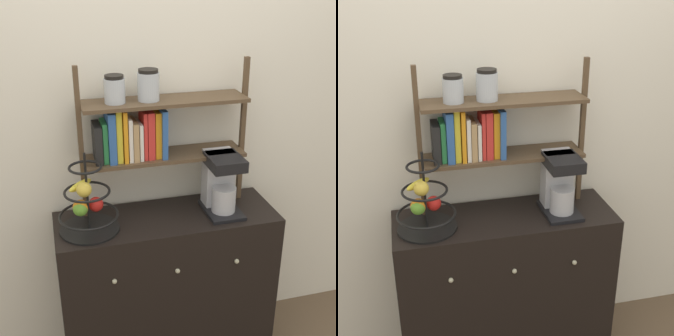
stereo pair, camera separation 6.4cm
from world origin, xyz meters
TOP-DOWN VIEW (x-y plane):
  - wall_back at (0.00, 0.43)m, footprint 7.00×0.05m
  - sideboard at (0.00, 0.19)m, footprint 1.12×0.41m
  - coffee_maker at (0.28, 0.20)m, footprint 0.17×0.25m
  - fruit_stand at (-0.40, 0.17)m, footprint 0.29×0.29m
  - shelf_hutch at (-0.09, 0.30)m, footprint 0.84×0.20m

SIDE VIEW (x-z plane):
  - sideboard at x=0.00m, z-range 0.00..0.88m
  - fruit_stand at x=-0.40m, z-range 0.81..1.21m
  - coffee_maker at x=0.28m, z-range 0.88..1.19m
  - wall_back at x=0.00m, z-range 0.00..2.60m
  - shelf_hutch at x=-0.09m, z-range 0.95..1.71m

